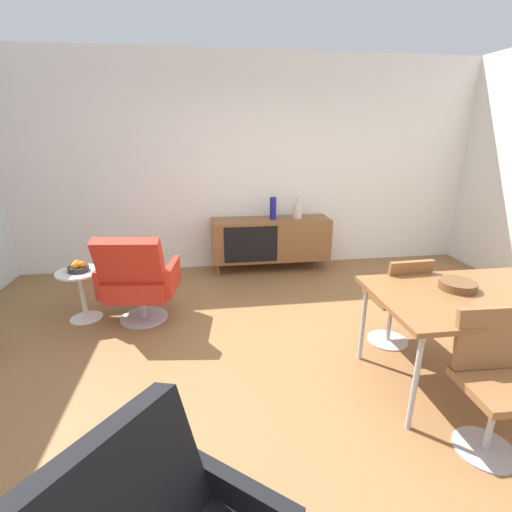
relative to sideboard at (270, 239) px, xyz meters
name	(u,v)px	position (x,y,z in m)	size (l,w,h in m)	color
ground_plane	(289,370)	(-0.26, -2.30, -0.44)	(8.32, 8.32, 0.00)	olive
wall_back	(249,166)	(-0.26, 0.30, 0.96)	(6.80, 0.12, 2.80)	white
sideboard	(270,239)	(0.00, 0.00, 0.00)	(1.60, 0.45, 0.72)	brown
vase_cobalt	(298,210)	(0.37, 0.00, 0.39)	(0.13, 0.13, 0.30)	beige
vase_sculptural_dark	(273,208)	(0.03, 0.00, 0.43)	(0.09, 0.09, 0.30)	navy
dining_table	(485,299)	(1.10, -2.61, 0.26)	(1.60, 0.90, 0.74)	brown
wooden_bowl_on_table	(458,285)	(0.94, -2.52, 0.33)	(0.26, 0.26, 0.06)	brown
dining_chair_front_left	(493,379)	(0.75, -3.17, 0.03)	(0.41, 0.44, 0.86)	brown
dining_chair_back_left	(397,297)	(0.75, -2.06, 0.03)	(0.42, 0.44, 0.86)	brown
lounge_chair_red	(138,279)	(-1.56, -1.30, 0.03)	(0.78, 0.72, 0.95)	red
side_table_round	(82,289)	(-2.14, -1.14, -0.12)	(0.44, 0.44, 0.52)	white
fruit_bowl	(78,267)	(-2.14, -1.14, 0.12)	(0.20, 0.20, 0.11)	#262628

